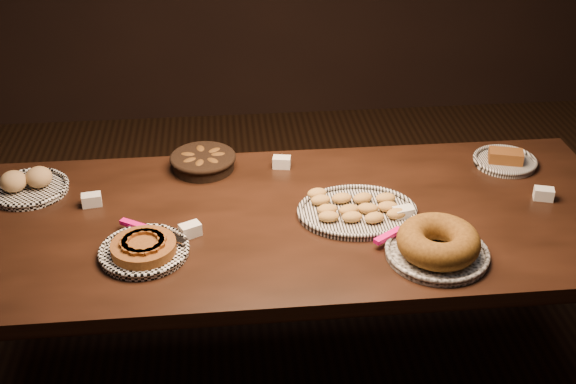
{
  "coord_description": "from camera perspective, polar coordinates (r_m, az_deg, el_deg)",
  "views": [
    {
      "loc": [
        -0.25,
        -2.16,
        2.15
      ],
      "look_at": [
        -0.03,
        0.05,
        0.82
      ],
      "focal_mm": 45.0,
      "sensor_mm": 36.0,
      "label": 1
    }
  ],
  "objects": [
    {
      "name": "madeleine_platter",
      "position": [
        2.59,
        5.41,
        -1.42
      ],
      "size": [
        0.43,
        0.35,
        0.05
      ],
      "rotation": [
        0.0,
        0.0,
        0.2
      ],
      "color": "black",
      "rests_on": "buffet_table"
    },
    {
      "name": "croissant_basket",
      "position": [
        2.88,
        -6.72,
        2.5
      ],
      "size": [
        0.32,
        0.32,
        0.07
      ],
      "rotation": [
        0.0,
        0.0,
        -0.39
      ],
      "color": "black",
      "rests_on": "buffet_table"
    },
    {
      "name": "apple_tart_plate",
      "position": [
        2.43,
        -11.32,
        -4.42
      ],
      "size": [
        0.3,
        0.32,
        0.06
      ],
      "rotation": [
        0.0,
        0.0,
        -0.39
      ],
      "color": "white",
      "rests_on": "buffet_table"
    },
    {
      "name": "ground",
      "position": [
        3.06,
        0.61,
        -13.76
      ],
      "size": [
        5.0,
        5.0,
        0.0
      ],
      "primitive_type": "plane",
      "color": "black",
      "rests_on": "ground"
    },
    {
      "name": "tent_cards",
      "position": [
        2.64,
        1.21,
        -0.53
      ],
      "size": [
        1.74,
        0.51,
        0.04
      ],
      "color": "white",
      "rests_on": "buffet_table"
    },
    {
      "name": "bread_roll_plate",
      "position": [
        2.88,
        -19.84,
        0.54
      ],
      "size": [
        0.29,
        0.29,
        0.09
      ],
      "rotation": [
        0.0,
        0.0,
        -0.4
      ],
      "color": "white",
      "rests_on": "buffet_table"
    },
    {
      "name": "bundt_cake_plate",
      "position": [
        2.41,
        11.74,
        -4.1
      ],
      "size": [
        0.37,
        0.39,
        0.11
      ],
      "rotation": [
        0.0,
        0.0,
        -0.24
      ],
      "color": "black",
      "rests_on": "buffet_table"
    },
    {
      "name": "loaf_plate",
      "position": [
        3.03,
        16.77,
        2.44
      ],
      "size": [
        0.25,
        0.25,
        0.06
      ],
      "rotation": [
        0.0,
        0.0,
        -0.29
      ],
      "color": "black",
      "rests_on": "buffet_table"
    },
    {
      "name": "buffet_table",
      "position": [
        2.63,
        0.7,
        -3.22
      ],
      "size": [
        2.4,
        1.0,
        0.75
      ],
      "color": "black",
      "rests_on": "ground"
    }
  ]
}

